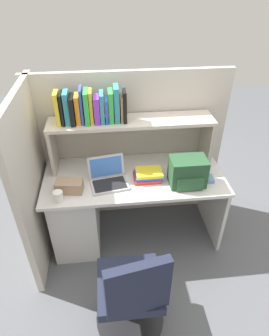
# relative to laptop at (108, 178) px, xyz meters

# --- Properties ---
(ground_plane) EXTENTS (8.00, 8.00, 0.00)m
(ground_plane) POSITION_rel_laptop_xyz_m (0.23, 0.07, -0.78)
(ground_plane) COLOR #595B60
(desk) EXTENTS (1.60, 0.70, 0.73)m
(desk) POSITION_rel_laptop_xyz_m (-0.16, 0.07, -0.38)
(desk) COLOR silver
(desk) RESTS_ON ground_plane
(cubicle_partition_rear) EXTENTS (1.84, 0.05, 1.55)m
(cubicle_partition_rear) POSITION_rel_laptop_xyz_m (0.23, 0.45, -0.01)
(cubicle_partition_rear) COLOR #BCB5A8
(cubicle_partition_rear) RESTS_ON ground_plane
(cubicle_partition_left) EXTENTS (0.05, 1.06, 1.55)m
(cubicle_partition_left) POSITION_rel_laptop_xyz_m (-0.62, 0.02, -0.01)
(cubicle_partition_left) COLOR #BCB5A8
(cubicle_partition_left) RESTS_ON ground_plane
(overhead_hutch) EXTENTS (1.44, 0.28, 0.45)m
(overhead_hutch) POSITION_rel_laptop_xyz_m (0.23, 0.27, 0.30)
(overhead_hutch) COLOR #B3A99C
(overhead_hutch) RESTS_ON desk
(reference_books_on_shelf) EXTENTS (0.58, 0.18, 0.30)m
(reference_books_on_shelf) POSITION_rel_laptop_xyz_m (-0.10, 0.28, 0.53)
(reference_books_on_shelf) COLOR yellow
(reference_books_on_shelf) RESTS_ON overhead_hutch
(laptop) EXTENTS (0.35, 0.30, 0.22)m
(laptop) POSITION_rel_laptop_xyz_m (0.00, 0.00, 0.00)
(laptop) COLOR #B7BABF
(laptop) RESTS_ON desk
(backpack) EXTENTS (0.30, 0.23, 0.25)m
(backpack) POSITION_rel_laptop_xyz_m (0.67, -0.08, 0.07)
(backpack) COLOR #264C2D
(backpack) RESTS_ON desk
(computer_mouse) EXTENTS (0.07, 0.11, 0.03)m
(computer_mouse) POSITION_rel_laptop_xyz_m (0.88, -0.06, -0.03)
(computer_mouse) COLOR #7299C6
(computer_mouse) RESTS_ON desk
(paper_cup) EXTENTS (0.08, 0.08, 0.09)m
(paper_cup) POSITION_rel_laptop_xyz_m (-0.40, -0.19, -0.00)
(paper_cup) COLOR white
(paper_cup) RESTS_ON desk
(tissue_box) EXTENTS (0.23, 0.15, 0.10)m
(tissue_box) POSITION_rel_laptop_xyz_m (-0.32, -0.08, -0.00)
(tissue_box) COLOR #9E7F60
(tissue_box) RESTS_ON desk
(desk_book_stack) EXTENTS (0.25, 0.17, 0.09)m
(desk_book_stack) POSITION_rel_laptop_xyz_m (0.35, 0.01, -0.01)
(desk_book_stack) COLOR red
(desk_book_stack) RESTS_ON desk
(office_chair) EXTENTS (0.52, 0.52, 0.93)m
(office_chair) POSITION_rel_laptop_xyz_m (0.11, -0.87, -0.39)
(office_chair) COLOR black
(office_chair) RESTS_ON ground_plane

